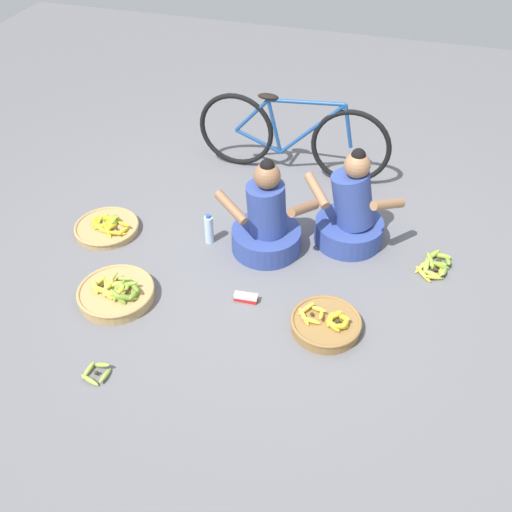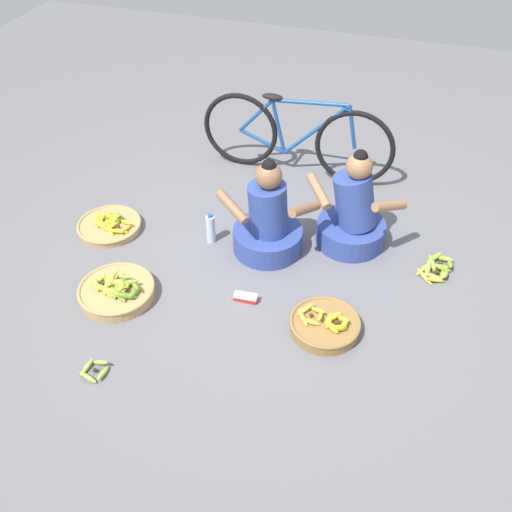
{
  "view_description": "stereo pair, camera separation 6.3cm",
  "coord_description": "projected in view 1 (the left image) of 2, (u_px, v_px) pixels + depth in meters",
  "views": [
    {
      "loc": [
        0.82,
        -2.99,
        2.84
      ],
      "look_at": [
        0.0,
        -0.2,
        0.35
      ],
      "focal_mm": 40.86,
      "sensor_mm": 36.0,
      "label": 1
    },
    {
      "loc": [
        0.88,
        -2.97,
        2.84
      ],
      "look_at": [
        0.0,
        -0.2,
        0.35
      ],
      "focal_mm": 40.86,
      "sensor_mm": 36.0,
      "label": 2
    }
  ],
  "objects": [
    {
      "name": "ground_plane",
      "position": [
        264.0,
        275.0,
        4.2
      ],
      "size": [
        10.0,
        10.0,
        0.0
      ],
      "primitive_type": "plane",
      "color": "slate"
    },
    {
      "name": "vendor_woman_front",
      "position": [
        266.0,
        223.0,
        4.27
      ],
      "size": [
        0.73,
        0.53,
        0.78
      ],
      "color": "#334793",
      "rests_on": "ground"
    },
    {
      "name": "vendor_woman_behind",
      "position": [
        351.0,
        214.0,
        4.34
      ],
      "size": [
        0.76,
        0.52,
        0.8
      ],
      "color": "#334793",
      "rests_on": "ground"
    },
    {
      "name": "bicycle_leaning",
      "position": [
        292.0,
        137.0,
        5.01
      ],
      "size": [
        1.7,
        0.08,
        0.73
      ],
      "color": "black",
      "rests_on": "ground"
    },
    {
      "name": "banana_basket_back_left",
      "position": [
        116.0,
        293.0,
        3.98
      ],
      "size": [
        0.53,
        0.53,
        0.16
      ],
      "color": "tan",
      "rests_on": "ground"
    },
    {
      "name": "banana_basket_near_vendor",
      "position": [
        107.0,
        227.0,
        4.57
      ],
      "size": [
        0.5,
        0.5,
        0.13
      ],
      "color": "tan",
      "rests_on": "ground"
    },
    {
      "name": "banana_basket_mid_right",
      "position": [
        326.0,
        323.0,
        3.77
      ],
      "size": [
        0.46,
        0.46,
        0.15
      ],
      "color": "olive",
      "rests_on": "ground"
    },
    {
      "name": "loose_bananas_near_bicycle",
      "position": [
        96.0,
        373.0,
        3.51
      ],
      "size": [
        0.16,
        0.17,
        0.08
      ],
      "color": "#9EB747",
      "rests_on": "ground"
    },
    {
      "name": "loose_bananas_back_center",
      "position": [
        435.0,
        266.0,
        4.23
      ],
      "size": [
        0.27,
        0.36,
        0.1
      ],
      "color": "#9EB747",
      "rests_on": "ground"
    },
    {
      "name": "water_bottle",
      "position": [
        209.0,
        229.0,
        4.42
      ],
      "size": [
        0.07,
        0.07,
        0.25
      ],
      "color": "silver",
      "rests_on": "ground"
    },
    {
      "name": "packet_carton_stack",
      "position": [
        246.0,
        298.0,
        3.99
      ],
      "size": [
        0.16,
        0.06,
        0.06
      ],
      "color": "red",
      "rests_on": "ground"
    }
  ]
}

